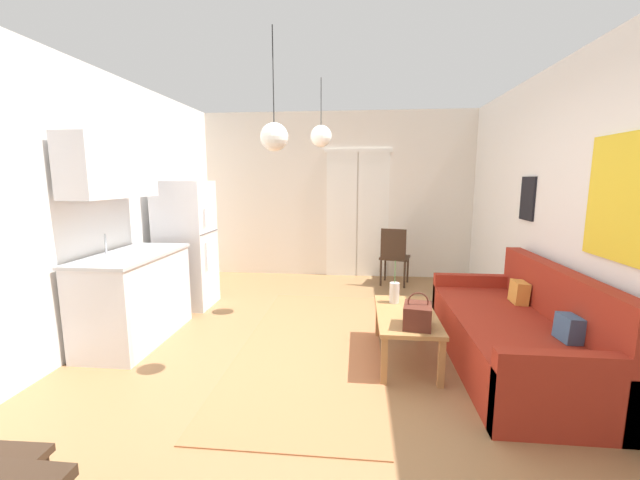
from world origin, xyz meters
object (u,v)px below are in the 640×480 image
object	(u,v)px
couch	(519,336)
coffee_table	(406,319)
refrigerator	(186,244)
accent_chair	(394,254)
bamboo_vase	(394,293)
pendant_lamp_far	(321,136)
handbag	(418,315)
pendant_lamp_near	(274,137)

from	to	relation	value
couch	coffee_table	world-z (taller)	couch
refrigerator	accent_chair	distance (m)	3.02
couch	accent_chair	world-z (taller)	accent_chair
bamboo_vase	pendant_lamp_far	size ratio (longest dim) A/B	0.57
handbag	pendant_lamp_near	distance (m)	1.81
pendant_lamp_far	coffee_table	bearing A→B (deg)	-48.10
handbag	refrigerator	world-z (taller)	refrigerator
couch	pendant_lamp_near	xyz separation A→B (m)	(-2.04, -0.43, 1.66)
couch	handbag	size ratio (longest dim) A/B	6.92
coffee_table	pendant_lamp_far	bearing A→B (deg)	131.90
bamboo_vase	accent_chair	distance (m)	2.19
accent_chair	refrigerator	bearing A→B (deg)	39.18
handbag	accent_chair	size ratio (longest dim) A/B	0.33
coffee_table	couch	bearing A→B (deg)	-4.00
couch	coffee_table	xyz separation A→B (m)	(-0.96, 0.07, 0.10)
handbag	pendant_lamp_near	world-z (taller)	pendant_lamp_near
handbag	pendant_lamp_far	bearing A→B (deg)	125.39
couch	pendant_lamp_far	size ratio (longest dim) A/B	2.79
accent_chair	pendant_lamp_far	xyz separation A→B (m)	(-0.98, -1.50, 1.61)
bamboo_vase	pendant_lamp_near	size ratio (longest dim) A/B	0.48
bamboo_vase	refrigerator	bearing A→B (deg)	159.48
bamboo_vase	pendant_lamp_far	distance (m)	1.88
coffee_table	pendant_lamp_far	distance (m)	2.16
refrigerator	accent_chair	size ratio (longest dim) A/B	1.80
bamboo_vase	refrigerator	world-z (taller)	refrigerator
bamboo_vase	handbag	distance (m)	0.63
bamboo_vase	refrigerator	size ratio (longest dim) A/B	0.26
coffee_table	pendant_lamp_near	distance (m)	1.96
accent_chair	pendant_lamp_near	distance (m)	3.51
bamboo_vase	coffee_table	bearing A→B (deg)	-74.11
pendant_lamp_near	pendant_lamp_far	distance (m)	1.49
bamboo_vase	pendant_lamp_near	distance (m)	1.90
accent_chair	pendant_lamp_near	bearing A→B (deg)	83.19
coffee_table	handbag	world-z (taller)	handbag
refrigerator	pendant_lamp_near	xyz separation A→B (m)	(1.55, -1.74, 1.14)
bamboo_vase	pendant_lamp_near	world-z (taller)	pendant_lamp_near
pendant_lamp_far	refrigerator	bearing A→B (deg)	171.20
pendant_lamp_far	pendant_lamp_near	bearing A→B (deg)	-97.97
handbag	bamboo_vase	bearing A→B (deg)	102.11
bamboo_vase	pendant_lamp_far	xyz separation A→B (m)	(-0.79, 0.68, 1.57)
couch	bamboo_vase	size ratio (longest dim) A/B	4.90
couch	handbag	xyz separation A→B (m)	(-0.91, -0.26, 0.25)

